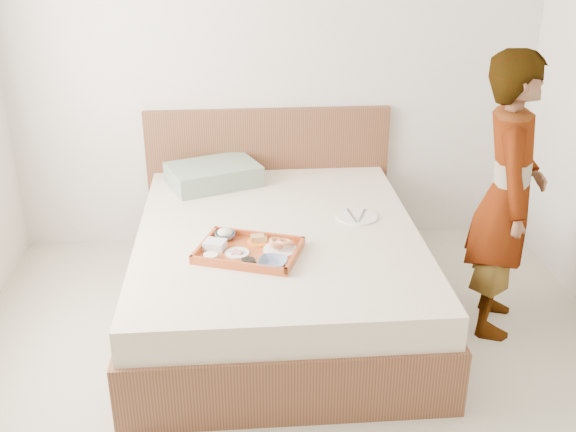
{
  "coord_description": "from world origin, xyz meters",
  "views": [
    {
      "loc": [
        -0.27,
        -2.41,
        2.15
      ],
      "look_at": [
        -0.0,
        0.9,
        0.65
      ],
      "focal_mm": 42.27,
      "sensor_mm": 36.0,
      "label": 1
    }
  ],
  "objects_px": {
    "tray": "(249,250)",
    "person": "(507,197)",
    "bed": "(278,270)",
    "dinner_plate": "(357,217)"
  },
  "relations": [
    {
      "from": "tray",
      "to": "dinner_plate",
      "type": "xyz_separation_m",
      "value": [
        0.64,
        0.41,
        -0.02
      ]
    },
    {
      "from": "dinner_plate",
      "to": "person",
      "type": "relative_size",
      "value": 0.15
    },
    {
      "from": "person",
      "to": "dinner_plate",
      "type": "bearing_deg",
      "value": 84.09
    },
    {
      "from": "bed",
      "to": "dinner_plate",
      "type": "height_order",
      "value": "dinner_plate"
    },
    {
      "from": "tray",
      "to": "person",
      "type": "xyz_separation_m",
      "value": [
        1.37,
        0.08,
        0.22
      ]
    },
    {
      "from": "tray",
      "to": "dinner_plate",
      "type": "bearing_deg",
      "value": 52.4
    },
    {
      "from": "tray",
      "to": "dinner_plate",
      "type": "relative_size",
      "value": 2.15
    },
    {
      "from": "bed",
      "to": "tray",
      "type": "relative_size",
      "value": 3.94
    },
    {
      "from": "bed",
      "to": "person",
      "type": "bearing_deg",
      "value": -10.47
    },
    {
      "from": "tray",
      "to": "person",
      "type": "distance_m",
      "value": 1.39
    }
  ]
}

